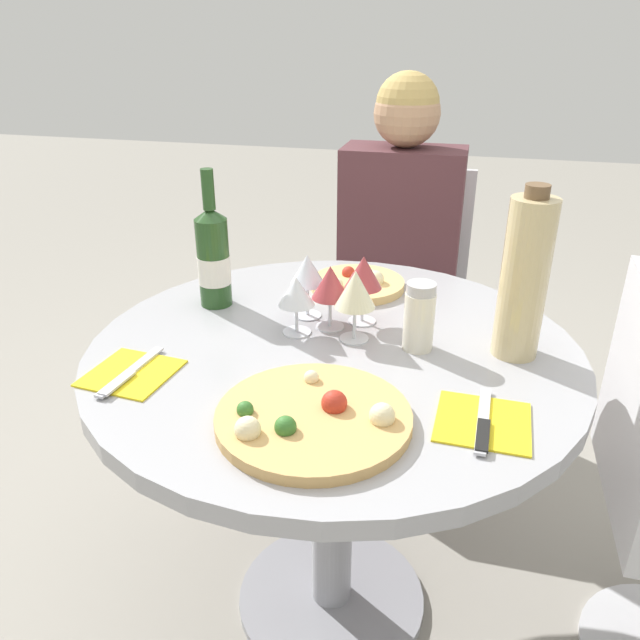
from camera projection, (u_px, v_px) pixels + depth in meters
ground_plane at (331, 600)px, 1.57m from camera, size 12.00×12.00×0.00m
dining_table at (333, 403)px, 1.32m from camera, size 0.99×0.99×0.73m
chair_behind_diner at (398, 306)px, 2.15m from camera, size 0.44×0.44×0.88m
seated_diner at (394, 291)px, 1.98m from camera, size 0.37×0.41×1.19m
pizza_large at (313, 417)px, 1.00m from camera, size 0.32×0.32×0.05m
pizza_small_far at (358, 283)px, 1.52m from camera, size 0.23×0.23×0.05m
wine_bottle at (213, 257)px, 1.39m from camera, size 0.07×0.07×0.31m
tall_carafe at (524, 278)px, 1.16m from camera, size 0.09×0.09×0.33m
sugar_shaker at (419, 317)px, 1.21m from camera, size 0.06×0.06×0.14m
wine_glass_center at (330, 283)px, 1.29m from camera, size 0.08×0.08×0.14m
wine_glass_back_right at (363, 274)px, 1.31m from camera, size 0.08×0.08×0.15m
wine_glass_front_right at (355, 290)px, 1.23m from camera, size 0.08×0.08×0.15m
wine_glass_front_left at (296, 293)px, 1.27m from camera, size 0.08×0.08×0.12m
wine_glass_back_left at (307, 271)px, 1.33m from camera, size 0.08×0.08×0.14m
place_setting_left at (130, 373)px, 1.15m from camera, size 0.16×0.19×0.01m
place_setting_right at (483, 422)px, 1.01m from camera, size 0.15×0.19×0.01m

